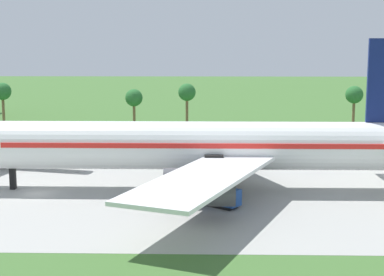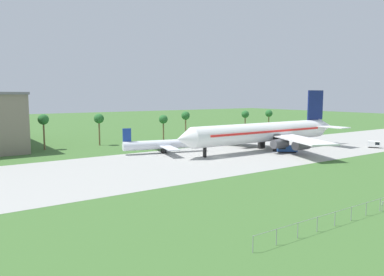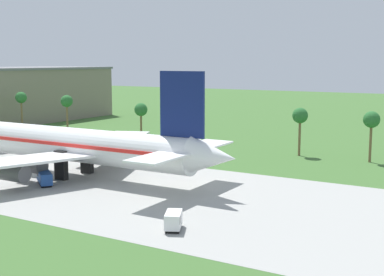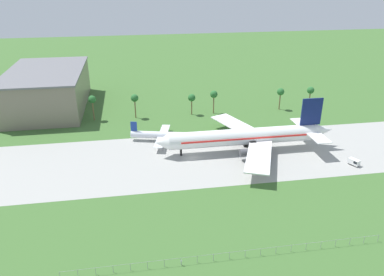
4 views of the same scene
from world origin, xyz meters
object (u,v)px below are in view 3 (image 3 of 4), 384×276
regional_aircraft (14,140)px  terminal_building (23,93)px  fuel_truck (173,221)px  jet_airliner (69,145)px  baggage_tug (44,177)px

regional_aircraft → terminal_building: terminal_building is taller
terminal_building → fuel_truck: bearing=-34.8°
jet_airliner → terminal_building: 107.87m
fuel_truck → regional_aircraft: bearing=154.2°
terminal_building → jet_airliner: bearing=-37.6°
regional_aircraft → terminal_building: size_ratio=0.42×
regional_aircraft → fuel_truck: size_ratio=5.87×
fuel_truck → terminal_building: terminal_building is taller
jet_airliner → terminal_building: (-85.42, 65.78, 3.69)m
jet_airliner → fuel_truck: (34.99, -17.99, -4.77)m
jet_airliner → regional_aircraft: 35.22m
regional_aircraft → terminal_building: bearing=136.1°
fuel_truck → jet_airliner: bearing=152.8°
jet_airliner → terminal_building: bearing=142.4°
baggage_tug → fuel_truck: size_ratio=1.42×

